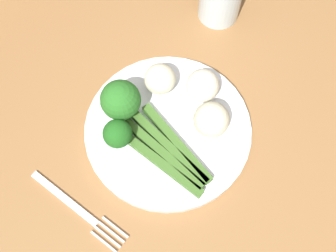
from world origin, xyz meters
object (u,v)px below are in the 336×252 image
Objects in this scene: dining_table at (197,152)px; broccoli_front_left at (118,134)px; chair at (3,41)px; plate at (168,129)px; cauliflower_back at (158,81)px; fork at (78,209)px; cauliflower_left at (211,120)px; asparagus_bundle at (167,151)px; cauliflower_edge at (203,86)px; broccoli_right at (121,100)px.

broccoli_front_left is at bearing -31.94° from dining_table.
chair reaches higher than plate.
plate is at bearing -40.04° from dining_table.
cauliflower_back is 0.22m from fork.
broccoli_front_left is 0.30× the size of fork.
cauliflower_left reaches higher than dining_table.
asparagus_bundle is at bearing 42.98° from plate.
cauliflower_left is at bearing -103.76° from asparagus_bundle.
asparagus_bundle is 2.87× the size of cauliflower_left.
chair is 5.25× the size of fork.
cauliflower_edge is (-0.10, -0.03, 0.02)m from asparagus_bundle.
dining_table is 0.20m from broccoli_right.
cauliflower_edge is (-0.08, -0.00, 0.03)m from plate.
dining_table is 0.14m from asparagus_bundle.
chair is at bearing -87.74° from broccoli_right.
cauliflower_edge is (-0.04, -0.04, 0.15)m from dining_table.
broccoli_right is at bearing -138.28° from broccoli_front_left.
chair is 0.68m from cauliflower_left.
cauliflower_left is at bearing 121.41° from dining_table.
dining_table is 0.19m from broccoli_front_left.
asparagus_bundle is (-0.02, 0.58, 0.30)m from chair.
asparagus_bundle is (0.07, -0.01, 0.13)m from dining_table.
chair is 0.62m from plate.
broccoli_front_left reaches higher than dining_table.
cauliflower_edge is at bearing -134.60° from dining_table.
chair is 5.83× the size of asparagus_bundle.
cauliflower_left is (-0.04, 0.04, 0.03)m from plate.
asparagus_bundle is 0.11m from cauliflower_edge.
cauliflower_edge is at bearing 168.98° from broccoli_front_left.
broccoli_front_left is (0.04, -0.06, 0.02)m from asparagus_bundle.
broccoli_right reaches higher than asparagus_bundle.
chair is 0.65m from asparagus_bundle.
cauliflower_edge reaches higher than asparagus_bundle.
chair is 17.51× the size of cauliflower_edge.
fork is (0.17, -0.00, -0.01)m from plate.
asparagus_bundle is at bearing 52.90° from cauliflower_back.
chair is 0.64m from cauliflower_edge.
chair is at bearing -91.67° from broccoli_front_left.
chair is at bearing 0.29° from asparagus_bundle.
fork is at bearing 23.68° from broccoli_right.
asparagus_bundle is 2.11× the size of broccoli_right.
asparagus_bundle is at bearing 16.88° from cauliflower_edge.
cauliflower_edge is at bearing 151.45° from broccoli_right.
cauliflower_back is at bearing -38.96° from asparagus_bundle.
plate is (0.04, -0.03, 0.11)m from dining_table.
cauliflower_left is (-0.07, 0.02, 0.02)m from asparagus_bundle.
chair reaches higher than dining_table.
cauliflower_edge is (-0.13, 0.55, 0.31)m from chair.
cauliflower_back is at bearing -87.51° from dining_table.
dining_table is 0.16m from cauliflower_edge.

